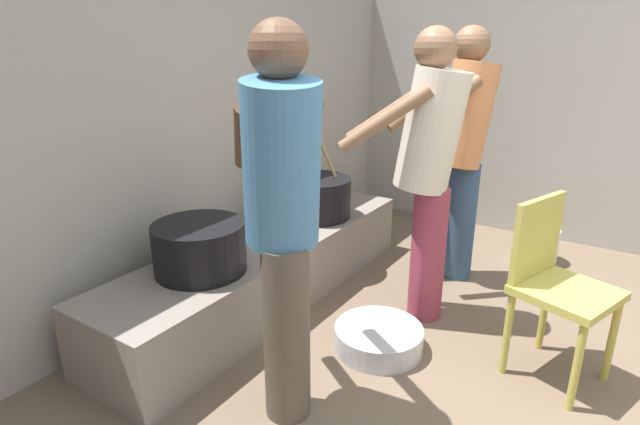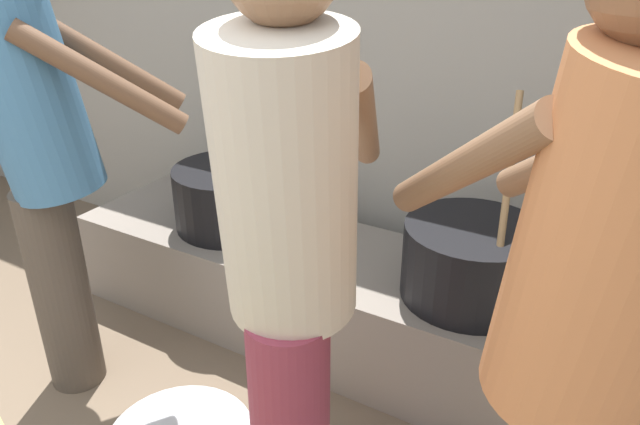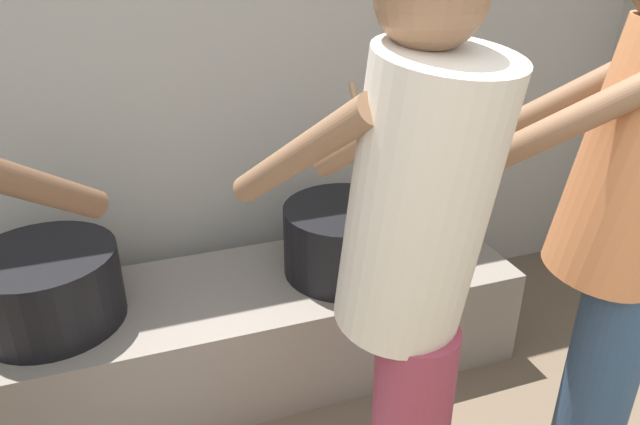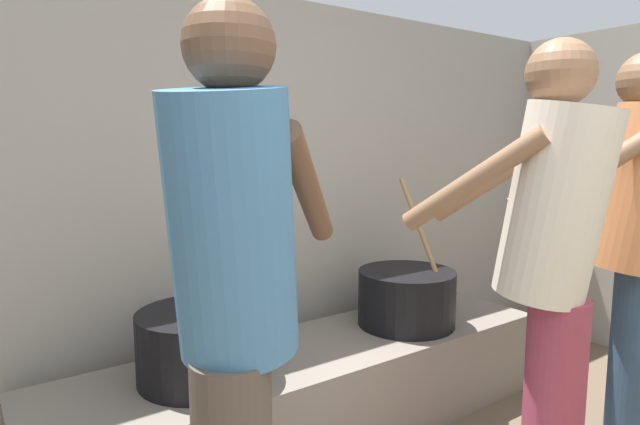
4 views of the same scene
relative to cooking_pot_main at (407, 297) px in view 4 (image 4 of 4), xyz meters
The scene contains 7 objects.
block_enclosure_rear 1.24m from the cooking_pot_main, 152.04° to the left, with size 5.60×0.20×2.02m, color #9E998E.
hearth_ledge 0.64m from the cooking_pot_main, behind, with size 2.39×0.60×0.41m, color slate.
cooking_pot_main is the anchor object (origin of this frame).
cooking_pot_secondary 1.08m from the cooking_pot_main, behind, with size 0.48×0.48×0.27m.
cook_in_orange_shirt 1.04m from the cooking_pot_main, 63.22° to the right, with size 0.72×0.70×1.67m.
cook_in_blue_shirt 1.50m from the cooking_pot_main, 151.69° to the right, with size 0.71×0.70×1.65m.
cook_in_cream_shirt 0.97m from the cooking_pot_main, 102.19° to the right, with size 0.55×0.75×1.65m.
Camera 4 is at (-0.81, 0.20, 1.32)m, focal length 29.57 mm.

